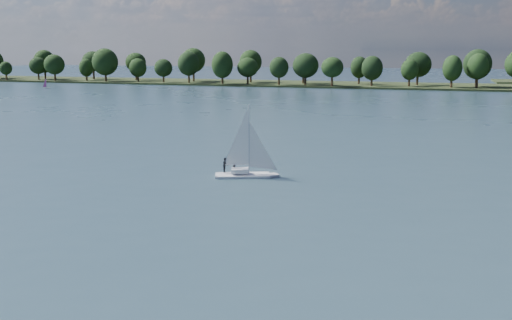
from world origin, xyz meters
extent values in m
plane|color=#233342|center=(0.00, 100.00, 0.00)|extent=(700.00, 700.00, 0.00)
cube|color=black|center=(0.00, 212.00, 0.00)|extent=(660.00, 40.00, 1.50)
cube|color=silver|center=(2.94, 33.13, 0.00)|extent=(7.19, 4.25, 0.82)
cube|color=silver|center=(2.94, 33.13, 0.82)|extent=(2.34, 1.86, 0.51)
cylinder|color=silver|center=(2.94, 33.13, 4.65)|extent=(0.12, 0.12, 8.18)
imported|color=black|center=(1.59, 33.49, 1.43)|extent=(0.67, 0.76, 1.76)
imported|color=black|center=(0.72, 32.83, 1.43)|extent=(0.83, 0.98, 1.76)
cube|color=white|center=(-121.91, 160.50, 0.00)|extent=(2.69, 2.53, 0.43)
cylinder|color=silver|center=(-121.91, 160.50, 2.13)|extent=(0.08, 0.08, 3.79)
camera|label=1|loc=(24.19, -29.80, 15.02)|focal=40.00mm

